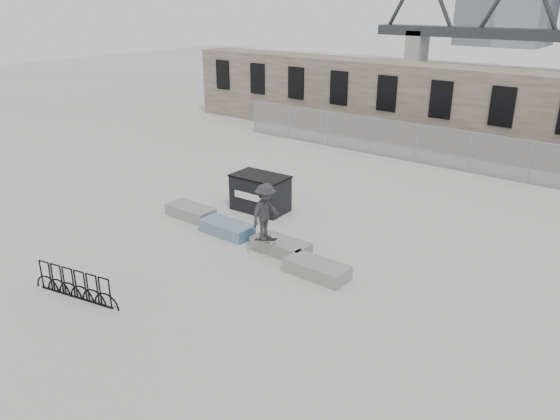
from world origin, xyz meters
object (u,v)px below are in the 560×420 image
object	(u,v)px
planter_far_left	(191,211)
planter_offset	(317,268)
planter_center_right	(281,246)
skateboarder	(266,212)
dumpster	(260,193)
planter_center_left	(227,228)
bike_rack	(75,284)

from	to	relation	value
planter_far_left	planter_offset	world-z (taller)	same
planter_center_right	skateboarder	xyz separation A→B (m)	(-0.19, -0.55, 1.35)
planter_center_right	dumpster	bearing A→B (deg)	139.96
planter_center_left	skateboarder	distance (m)	2.70
planter_far_left	dumpster	distance (m)	2.83
planter_center_left	dumpster	world-z (taller)	dumpster
planter_far_left	planter_center_left	size ratio (longest dim) A/B	1.00
planter_far_left	planter_center_left	bearing A→B (deg)	-8.01
planter_center_left	dumpster	bearing A→B (deg)	103.06
dumpster	bike_rack	bearing A→B (deg)	-90.72
planter_offset	dumpster	distance (m)	5.89
planter_center_left	planter_offset	xyz separation A→B (m)	(4.35, -0.59, 0.00)
bike_rack	skateboarder	world-z (taller)	skateboarder
planter_offset	skateboarder	world-z (taller)	skateboarder
planter_center_left	planter_center_right	distance (m)	2.47
planter_far_left	planter_center_left	xyz separation A→B (m)	(2.22, -0.31, 0.00)
skateboarder	planter_far_left	bearing A→B (deg)	77.93
planter_far_left	planter_center_right	distance (m)	4.71
bike_rack	skateboarder	distance (m)	6.07
planter_center_right	dumpster	size ratio (longest dim) A/B	0.88
dumpster	planter_center_left	bearing A→B (deg)	-79.82
planter_center_right	planter_offset	bearing A→B (deg)	-17.44
planter_center_left	bike_rack	xyz separation A→B (m)	(-0.28, -5.93, 0.19)
skateboarder	planter_center_left	bearing A→B (deg)	75.29
planter_far_left	planter_center_right	xyz separation A→B (m)	(4.70, -0.31, 0.00)
planter_offset	skateboarder	distance (m)	2.47
planter_center_left	planter_offset	bearing A→B (deg)	-7.69
planter_far_left	planter_offset	xyz separation A→B (m)	(6.57, -0.90, 0.00)
planter_center_right	bike_rack	world-z (taller)	bike_rack
planter_center_left	planter_center_right	world-z (taller)	same
planter_offset	bike_rack	distance (m)	7.07
dumpster	bike_rack	size ratio (longest dim) A/B	0.74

